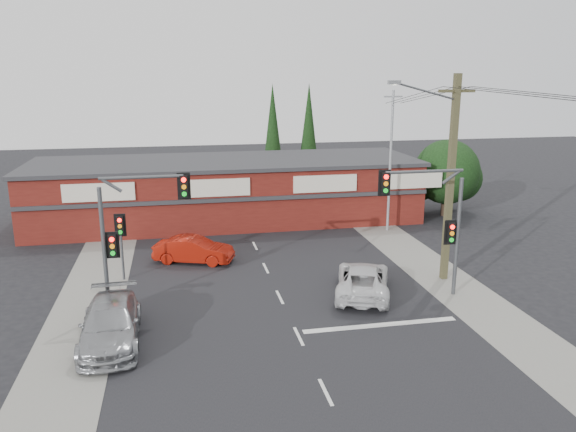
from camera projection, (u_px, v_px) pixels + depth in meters
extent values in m
plane|color=black|center=(289.00, 317.00, 23.66)|extent=(120.00, 120.00, 0.00)
cube|color=black|center=(270.00, 276.00, 28.41)|extent=(14.00, 70.00, 0.01)
cube|color=gray|center=(94.00, 289.00, 26.78)|extent=(3.00, 70.00, 0.02)
cube|color=gray|center=(426.00, 265.00, 30.03)|extent=(3.00, 70.00, 0.02)
cube|color=silver|center=(381.00, 325.00, 22.90)|extent=(6.50, 0.35, 0.01)
imported|color=silver|center=(363.00, 280.00, 26.01)|extent=(3.90, 5.56, 1.41)
imported|color=#96989B|center=(111.00, 324.00, 21.25)|extent=(2.29, 5.36, 1.54)
imported|color=#981609|center=(194.00, 250.00, 30.42)|extent=(4.52, 2.83, 1.41)
cube|color=silver|center=(326.00, 392.00, 18.07)|extent=(0.12, 1.60, 0.01)
cube|color=silver|center=(299.00, 336.00, 21.91)|extent=(0.12, 1.60, 0.01)
cube|color=silver|center=(280.00, 297.00, 25.76)|extent=(0.12, 1.60, 0.01)
cube|color=silver|center=(266.00, 268.00, 29.60)|extent=(0.12, 1.60, 0.01)
cube|color=silver|center=(255.00, 246.00, 33.44)|extent=(0.12, 1.60, 0.01)
cube|color=silver|center=(246.00, 228.00, 37.28)|extent=(0.12, 1.60, 0.01)
cube|color=silver|center=(239.00, 214.00, 41.12)|extent=(0.12, 1.60, 0.01)
cube|color=silver|center=(234.00, 202.00, 44.96)|extent=(0.12, 1.60, 0.01)
cube|color=silver|center=(229.00, 192.00, 48.80)|extent=(0.12, 1.60, 0.01)
cube|color=silver|center=(225.00, 183.00, 52.64)|extent=(0.12, 1.60, 0.01)
cube|color=silver|center=(221.00, 176.00, 56.48)|extent=(0.12, 1.60, 0.01)
cube|color=#541510|center=(227.00, 191.00, 39.13)|extent=(26.00, 8.00, 4.00)
cube|color=#2D2D30|center=(226.00, 162.00, 38.61)|extent=(26.40, 8.40, 0.25)
cube|color=beige|center=(99.00, 192.00, 33.48)|extent=(4.20, 0.12, 1.10)
cube|color=beige|center=(216.00, 188.00, 34.82)|extent=(4.20, 0.12, 1.10)
cube|color=beige|center=(325.00, 184.00, 36.16)|extent=(4.20, 0.12, 1.10)
cube|color=beige|center=(412.00, 180.00, 37.30)|extent=(4.20, 0.12, 1.10)
cube|color=#2D2D30|center=(233.00, 200.00, 35.16)|extent=(26.00, 0.15, 0.25)
cylinder|color=#2D2116|center=(445.00, 203.00, 40.46)|extent=(0.50, 0.50, 1.80)
sphere|color=black|center=(447.00, 172.00, 39.90)|extent=(4.60, 4.60, 4.60)
sphere|color=black|center=(459.00, 178.00, 41.30)|extent=(3.40, 3.40, 3.40)
sphere|color=black|center=(421.00, 181.00, 41.20)|extent=(2.80, 2.80, 2.80)
cylinder|color=#2D2116|center=(273.00, 184.00, 46.89)|extent=(0.24, 0.24, 2.00)
cone|color=black|center=(273.00, 130.00, 45.78)|extent=(1.80, 1.80, 7.50)
cylinder|color=#2D2116|center=(308.00, 179.00, 49.46)|extent=(0.24, 0.24, 2.00)
cone|color=black|center=(309.00, 127.00, 48.35)|extent=(1.80, 1.80, 7.50)
cylinder|color=#47494C|center=(104.00, 252.00, 23.45)|extent=(0.18, 0.18, 5.50)
cylinder|color=#47494C|center=(141.00, 177.00, 23.01)|extent=(3.40, 0.14, 0.14)
cylinder|color=#47494C|center=(112.00, 185.00, 22.86)|extent=(0.82, 0.14, 0.63)
cube|color=black|center=(184.00, 186.00, 23.45)|extent=(0.32, 0.22, 0.95)
cube|color=black|center=(184.00, 186.00, 23.51)|extent=(0.55, 0.04, 1.15)
cylinder|color=#FF0C07|center=(184.00, 180.00, 23.25)|extent=(0.20, 0.06, 0.20)
cylinder|color=orange|center=(184.00, 187.00, 23.32)|extent=(0.20, 0.06, 0.20)
cylinder|color=#0CE526|center=(184.00, 194.00, 23.40)|extent=(0.20, 0.06, 0.20)
cube|color=black|center=(113.00, 245.00, 23.45)|extent=(0.32, 0.22, 0.95)
cube|color=black|center=(113.00, 245.00, 23.52)|extent=(0.55, 0.04, 1.15)
cylinder|color=#FF0C07|center=(112.00, 239.00, 23.26)|extent=(0.20, 0.06, 0.20)
cylinder|color=orange|center=(112.00, 246.00, 23.33)|extent=(0.20, 0.06, 0.20)
cylinder|color=#0CE526|center=(113.00, 253.00, 23.40)|extent=(0.20, 0.06, 0.20)
cylinder|color=#47494C|center=(457.00, 238.00, 25.46)|extent=(0.18, 0.18, 5.50)
cylinder|color=#47494C|center=(425.00, 171.00, 24.35)|extent=(3.60, 0.14, 0.14)
cylinder|color=#47494C|center=(451.00, 177.00, 24.67)|extent=(0.82, 0.14, 0.63)
cube|color=black|center=(385.00, 183.00, 24.12)|extent=(0.32, 0.22, 0.95)
cube|color=black|center=(384.00, 183.00, 24.19)|extent=(0.55, 0.04, 1.15)
cylinder|color=#FF0C07|center=(386.00, 177.00, 23.92)|extent=(0.20, 0.06, 0.20)
cylinder|color=orange|center=(386.00, 184.00, 24.00)|extent=(0.20, 0.06, 0.20)
cylinder|color=#0CE526|center=(386.00, 191.00, 24.07)|extent=(0.20, 0.06, 0.20)
cube|color=black|center=(451.00, 233.00, 25.33)|extent=(0.32, 0.22, 0.95)
cube|color=black|center=(450.00, 232.00, 25.40)|extent=(0.55, 0.04, 1.15)
cylinder|color=#FF0C07|center=(453.00, 227.00, 25.14)|extent=(0.20, 0.06, 0.20)
cylinder|color=orange|center=(452.00, 234.00, 25.21)|extent=(0.20, 0.06, 0.20)
cylinder|color=#0CE526|center=(452.00, 240.00, 25.28)|extent=(0.20, 0.06, 0.20)
cylinder|color=#47494C|center=(122.00, 251.00, 27.61)|extent=(0.12, 0.12, 3.00)
cube|color=black|center=(120.00, 226.00, 27.29)|extent=(0.32, 0.22, 0.95)
cube|color=black|center=(120.00, 225.00, 27.36)|extent=(0.55, 0.04, 1.15)
cylinder|color=#FF0C07|center=(119.00, 220.00, 27.10)|extent=(0.20, 0.06, 0.20)
cylinder|color=orange|center=(120.00, 226.00, 27.17)|extent=(0.20, 0.06, 0.20)
cylinder|color=#0CE526|center=(120.00, 232.00, 27.24)|extent=(0.20, 0.06, 0.20)
cube|color=#4C472B|center=(450.00, 180.00, 26.90)|extent=(0.30, 0.30, 10.00)
cube|color=#4C472B|center=(457.00, 91.00, 25.87)|extent=(1.80, 0.14, 0.14)
cylinder|color=#47494C|center=(426.00, 91.00, 25.42)|extent=(3.23, 0.39, 0.89)
cube|color=slate|center=(394.00, 82.00, 24.87)|extent=(0.55, 0.25, 0.18)
cylinder|color=silver|center=(394.00, 85.00, 24.90)|extent=(0.28, 0.28, 0.05)
cylinder|color=gray|center=(390.00, 162.00, 35.67)|extent=(0.16, 0.16, 9.00)
cube|color=gray|center=(393.00, 97.00, 34.66)|extent=(1.20, 0.10, 0.10)
cylinder|color=black|center=(410.00, 96.00, 30.18)|extent=(0.73, 9.01, 1.22)
cylinder|color=black|center=(420.00, 96.00, 30.29)|extent=(0.52, 9.00, 1.22)
cylinder|color=black|center=(431.00, 96.00, 30.40)|extent=(0.31, 9.00, 1.22)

